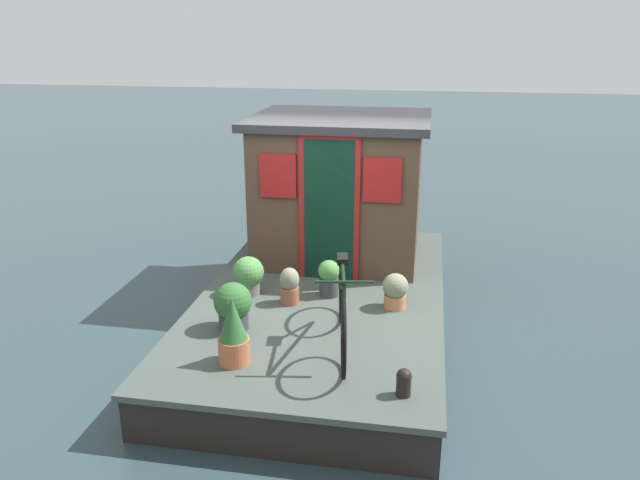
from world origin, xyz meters
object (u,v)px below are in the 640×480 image
Objects in this scene: potted_plant_mint at (233,332)px; potted_plant_succulent at (395,290)px; potted_plant_rosemary at (233,305)px; potted_plant_lavender at (290,286)px; bicycle at (342,307)px; potted_plant_thyme at (248,275)px; houseboat_cabin at (340,186)px; potted_plant_fern at (329,277)px; mooring_bollard at (404,381)px.

potted_plant_mint is 1.98m from potted_plant_succulent.
potted_plant_rosemary is 0.81m from potted_plant_lavender.
bicycle is 4.51× the size of potted_plant_succulent.
potted_plant_mint is 1.54m from potted_plant_thyme.
potted_plant_rosemary reaches higher than potted_plant_thyme.
potted_plant_thyme is at bearing 151.21° from houseboat_cabin.
potted_plant_rosemary is 1.76m from potted_plant_succulent.
houseboat_cabin reaches higher than potted_plant_mint.
potted_plant_rosemary is (0.14, 1.13, -0.14)m from bicycle.
potted_plant_fern is 0.78m from potted_plant_succulent.
potted_plant_lavender is at bearing -8.97° from potted_plant_mint.
potted_plant_thyme is (-0.12, 0.91, 0.01)m from potted_plant_fern.
potted_plant_fern is (-1.39, -0.08, -0.71)m from houseboat_cabin.
mooring_bollard is (-0.91, -1.75, -0.12)m from potted_plant_rosemary.
potted_plant_lavender is (0.84, 0.70, -0.19)m from bicycle.
potted_plant_rosemary is at bearing -173.84° from potted_plant_thyme.
houseboat_cabin is 5.30× the size of potted_plant_fern.
bicycle is 1.04m from potted_plant_succulent.
bicycle reaches higher than potted_plant_fern.
potted_plant_succulent is 1.71m from mooring_bollard.
potted_plant_lavender is at bearing 169.47° from houseboat_cabin.
potted_plant_thyme is at bearing 72.27° from potted_plant_lavender.
potted_plant_rosemary is 0.86m from potted_plant_thyme.
potted_plant_mint reaches higher than potted_plant_thyme.
potted_plant_mint is at bearing 171.03° from potted_plant_lavender.
potted_plant_fern is 1.08× the size of potted_plant_succulent.
mooring_bollard is at bearing -133.86° from potted_plant_thyme.
mooring_bollard is at bearing -162.73° from houseboat_cabin.
potted_plant_fern reaches higher than mooring_bollard.
houseboat_cabin reaches higher than bicycle.
potted_plant_mint is (-0.50, 0.92, -0.09)m from bicycle.
houseboat_cabin reaches higher than potted_plant_fern.
potted_plant_lavender is at bearing 39.57° from mooring_bollard.
houseboat_cabin is 3.52m from mooring_bollard.
potted_plant_rosemary is at bearing 148.60° from potted_plant_lavender.
bicycle reaches higher than potted_plant_mint.
potted_plant_succulent is at bearing -92.66° from potted_plant_thyme.
potted_plant_fern is at bearing -20.41° from potted_plant_mint.
bicycle is 1.11m from potted_plant_lavender.
potted_plant_rosemary is 1.98m from mooring_bollard.
potted_plant_succulent is at bearing -43.68° from potted_plant_mint.
potted_plant_rosemary is at bearing 140.10° from potted_plant_fern.
potted_plant_lavender is at bearing -31.40° from potted_plant_rosemary.
potted_plant_fern is 2.11m from mooring_bollard.
potted_plant_lavender reaches higher than mooring_bollard.
potted_plant_thyme is at bearing 50.62° from bicycle.
bicycle is 7.19× the size of mooring_bollard.
potted_plant_fern reaches higher than potted_plant_lavender.
bicycle is at bearing -171.07° from houseboat_cabin.
houseboat_cabin is 3.50× the size of potted_plant_mint.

